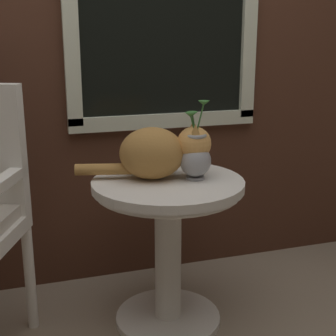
% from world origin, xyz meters
% --- Properties ---
extents(back_wall, '(4.00, 0.07, 2.60)m').
position_xyz_m(back_wall, '(0.01, 0.73, 1.30)').
color(back_wall, '#47281C').
rests_on(back_wall, ground_plane).
extents(wicker_side_table, '(0.62, 0.62, 0.64)m').
position_xyz_m(wicker_side_table, '(0.07, 0.22, 0.45)').
color(wicker_side_table, silver).
rests_on(wicker_side_table, ground_plane).
extents(cat, '(0.54, 0.27, 0.23)m').
position_xyz_m(cat, '(0.04, 0.25, 0.76)').
color(cat, '#AD7A3D').
rests_on(cat, wicker_side_table).
extents(pewter_vase_with_ivy, '(0.13, 0.13, 0.32)m').
position_xyz_m(pewter_vase_with_ivy, '(0.18, 0.20, 0.74)').
color(pewter_vase_with_ivy, '#99999E').
rests_on(pewter_vase_with_ivy, wicker_side_table).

